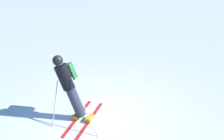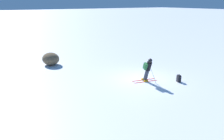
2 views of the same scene
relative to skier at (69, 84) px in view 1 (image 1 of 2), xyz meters
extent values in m
plane|color=white|center=(0.77, -0.11, -1.01)|extent=(300.00, 300.00, 0.00)
cube|color=red|center=(0.19, -0.07, -1.00)|extent=(0.47, 1.76, 0.01)
cube|color=red|center=(0.54, -0.15, -1.00)|extent=(0.47, 1.76, 0.01)
cube|color=orange|center=(0.19, -0.07, -0.94)|extent=(0.20, 0.30, 0.12)
cube|color=orange|center=(0.54, -0.15, -0.94)|extent=(0.20, 0.30, 0.12)
cylinder|color=#2D3342|center=(0.18, -0.07, -0.50)|extent=(0.58, 0.37, 0.87)
cylinder|color=black|center=(-0.08, -0.01, 0.20)|extent=(0.61, 0.45, 0.73)
sphere|color=tan|center=(-0.24, 0.02, 0.62)|extent=(0.35, 0.30, 0.30)
sphere|color=black|center=(-0.25, 0.03, 0.64)|extent=(0.40, 0.34, 0.35)
cube|color=#236633|center=(-0.04, 0.25, 0.23)|extent=(0.45, 0.26, 0.51)
cylinder|color=#B7B7BC|center=(-0.32, -0.26, -0.46)|extent=(0.11, 0.52, 1.11)
cylinder|color=#B7B7BC|center=(0.49, -0.44, -0.38)|extent=(0.78, 0.70, 1.27)
camera|label=1|loc=(1.96, -6.87, 3.94)|focal=50.00mm
camera|label=2|loc=(-10.65, 9.59, 4.35)|focal=35.00mm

